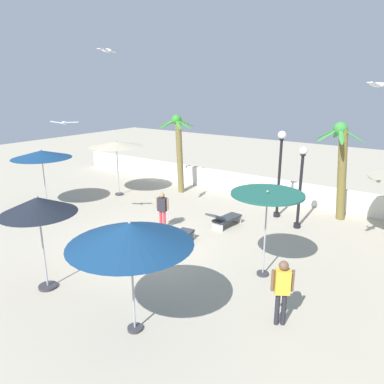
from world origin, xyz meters
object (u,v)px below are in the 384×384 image
object	(u,v)px
seagull_0	(107,50)
guest_1	(282,286)
lamp_post_0	(301,183)
lamp_post_1	(280,166)
lounge_chair_1	(224,218)
guest_0	(162,207)
patio_umbrella_4	(38,206)
lounge_chair_0	(177,237)
patio_umbrella_5	(116,145)
patio_umbrella_2	(267,198)
seagull_1	(378,84)
patio_umbrella_3	(41,155)
palm_tree_1	(179,144)
palm_tree_0	(341,160)
seagull_2	(64,123)
patio_umbrella_0	(130,234)

from	to	relation	value
seagull_0	guest_1	bearing A→B (deg)	-11.54
lamp_post_0	lamp_post_1	distance (m)	1.50
lounge_chair_1	guest_0	distance (m)	2.61
guest_0	patio_umbrella_4	bearing A→B (deg)	-87.76
guest_1	lamp_post_1	bearing A→B (deg)	113.71
lamp_post_1	lounge_chair_1	world-z (taller)	lamp_post_1
patio_umbrella_4	lounge_chair_0	world-z (taller)	patio_umbrella_4
patio_umbrella_5	seagull_0	bearing A→B (deg)	-43.94
patio_umbrella_2	lounge_chair_0	distance (m)	4.09
seagull_0	seagull_1	xyz separation A→B (m)	(8.43, 1.16, -1.12)
patio_umbrella_3	palm_tree_1	world-z (taller)	palm_tree_1
palm_tree_1	seagull_0	size ratio (longest dim) A/B	4.04
patio_umbrella_5	palm_tree_0	xyz separation A→B (m)	(10.53, 3.18, -0.10)
palm_tree_0	seagull_1	distance (m)	7.09
lamp_post_1	guest_0	xyz separation A→B (m)	(-3.27, -4.13, -1.41)
lounge_chair_0	patio_umbrella_4	bearing A→B (deg)	-106.70
lamp_post_1	lamp_post_0	bearing A→B (deg)	-31.74
lounge_chair_0	seagull_1	world-z (taller)	seagull_1
palm_tree_1	seagull_2	world-z (taller)	seagull_2
palm_tree_0	lamp_post_1	distance (m)	2.62
palm_tree_0	guest_1	bearing A→B (deg)	-83.35
patio_umbrella_5	lounge_chair_1	distance (m)	7.49
lamp_post_1	patio_umbrella_5	bearing A→B (deg)	-167.99
lamp_post_0	seagull_0	distance (m)	8.88
patio_umbrella_5	guest_0	world-z (taller)	patio_umbrella_5
patio_umbrella_0	lamp_post_0	xyz separation A→B (m)	(0.82, 8.79, -0.58)
patio_umbrella_3	patio_umbrella_4	xyz separation A→B (m)	(6.62, -4.37, -0.06)
palm_tree_1	guest_1	distance (m)	12.32
guest_0	seagull_2	xyz separation A→B (m)	(-2.66, -2.38, 3.47)
patio_umbrella_5	lamp_post_0	world-z (taller)	lamp_post_0
lounge_chair_0	patio_umbrella_0	bearing A→B (deg)	-64.22
patio_umbrella_2	lounge_chair_1	world-z (taller)	patio_umbrella_2
guest_1	guest_0	bearing A→B (deg)	154.00
patio_umbrella_2	seagull_2	bearing A→B (deg)	-170.67
seagull_0	patio_umbrella_3	bearing A→B (deg)	174.89
patio_umbrella_4	patio_umbrella_5	distance (m)	9.49
lounge_chair_0	lounge_chair_1	bearing A→B (deg)	80.70
patio_umbrella_0	lounge_chair_1	bearing A→B (deg)	103.47
patio_umbrella_4	seagull_1	world-z (taller)	seagull_1
lounge_chair_1	lounge_chair_0	bearing A→B (deg)	-99.30
patio_umbrella_5	seagull_0	xyz separation A→B (m)	(4.15, -4.00, 4.15)
palm_tree_1	patio_umbrella_0	bearing A→B (deg)	-57.46
patio_umbrella_2	patio_umbrella_3	world-z (taller)	patio_umbrella_3
patio_umbrella_4	lamp_post_1	size ratio (longest dim) A/B	0.73
lamp_post_0	guest_0	world-z (taller)	lamp_post_0
palm_tree_1	lounge_chair_1	world-z (taller)	palm_tree_1
seagull_1	patio_umbrella_4	bearing A→B (deg)	-145.34
palm_tree_1	seagull_2	xyz separation A→B (m)	(0.18, -7.16, 1.74)
patio_umbrella_0	seagull_1	size ratio (longest dim) A/B	2.96
seagull_1	palm_tree_1	bearing A→B (deg)	153.00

